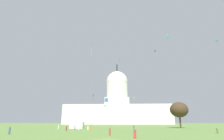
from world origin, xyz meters
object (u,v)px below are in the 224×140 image
Objects in this scene: tree_east_far at (179,110)px; kite_orange_low at (131,106)px; person_denim_lawn_far_left at (75,128)px; kite_red_low at (107,102)px; person_maroon_front_center at (66,128)px; kite_magenta_mid at (146,100)px; event_tent at (77,121)px; kite_blue_low at (107,100)px; person_olive_near_tent at (217,131)px; kite_pink_mid at (109,96)px; kite_turquoise_mid at (217,43)px; kite_green_low at (105,106)px; person_grey_lawn_far_right at (92,126)px; kite_black_high at (120,59)px; capitol_building at (117,106)px; person_white_front_right at (79,128)px; person_orange_front_left at (90,128)px; kite_cyan_high at (168,37)px; person_teal_deep_crowd at (134,127)px; kite_lime_mid at (134,98)px; person_red_back_left at (135,134)px; person_white_near_tree_west at (88,128)px; kite_yellow_mid at (116,87)px; kite_white_low at (166,107)px; kite_gold_mid at (92,47)px; person_red_edge_west at (110,132)px.

tree_east_far is 72.96m from kite_orange_low.
kite_red_low reaches higher than person_denim_lawn_far_left.
person_maroon_front_center is 0.64× the size of kite_magenta_mid.
kite_blue_low is (14.91, -19.24, 7.19)m from event_tent.
kite_pink_mid reaches higher than person_olive_near_tent.
kite_turquoise_mid reaches higher than tree_east_far.
kite_green_low is at bearing 78.28° from event_tent.
kite_black_high reaches higher than person_grey_lawn_far_right.
person_white_front_right is at bearing -94.32° from capitol_building.
person_orange_front_left is 0.79× the size of kite_turquoise_mid.
kite_pink_mid reaches higher than kite_green_low.
tree_east_far is 3.18× the size of kite_orange_low.
event_tent is 2.37× the size of kite_blue_low.
kite_black_high is 0.92× the size of kite_blue_low.
person_white_front_right is 61.56m from kite_turquoise_mid.
kite_green_low is (-40.97, 38.00, 5.27)m from tree_east_far.
event_tent is at bearing -176.99° from kite_blue_low.
event_tent is 4.90× the size of kite_cyan_high.
kite_green_low reaches higher than event_tent.
person_olive_near_tent is 1.15× the size of kite_cyan_high.
kite_blue_low is at bearing -155.72° from person_teal_deep_crowd.
event_tent is 3.60× the size of person_maroon_front_center.
kite_turquoise_mid reaches higher than person_grey_lawn_far_right.
kite_lime_mid is (21.29, 3.79, 6.03)m from kite_green_low.
person_red_back_left is at bearing -67.32° from event_tent.
kite_green_low reaches higher than person_white_near_tree_west.
capitol_building is 88.67m from kite_yellow_mid.
kite_white_low is at bearing 110.42° from kite_green_low.
person_grey_lawn_far_right is at bearing 120.30° from person_teal_deep_crowd.
kite_orange_low is at bearing 106.52° from tree_east_far.
person_red_back_left is at bearing 170.49° from kite_lime_mid.
person_white_front_right is at bearing 115.28° from person_grey_lawn_far_right.
event_tent is 1.54× the size of kite_orange_low.
kite_green_low is (-1.59, 66.63, 13.27)m from person_orange_front_left.
person_grey_lawn_far_right reaches higher than person_red_back_left.
person_white_near_tree_west is 0.86× the size of kite_turquoise_mid.
kite_turquoise_mid reaches higher than kite_yellow_mid.
kite_red_low is 1.90× the size of kite_green_low.
person_maroon_front_center is 1.15× the size of person_orange_front_left.
person_olive_near_tent is 0.42× the size of kite_lime_mid.
kite_white_low is 67.35m from kite_lime_mid.
kite_gold_mid reaches higher than person_maroon_front_center.
person_teal_deep_crowd is (19.42, -12.25, -0.02)m from person_grey_lawn_far_right.
person_olive_near_tent is at bearing -175.04° from kite_lime_mid.
person_grey_lawn_far_right is 44.57m from kite_green_low.
person_white_near_tree_west is (5.10, -0.78, -0.06)m from person_denim_lawn_far_left.
event_tent is 2.58× the size of kite_black_high.
kite_turquoise_mid is at bearing -168.09° from person_maroon_front_center.
person_red_edge_west is 0.99× the size of person_red_back_left.
kite_red_low is 1.34× the size of kite_turquoise_mid.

